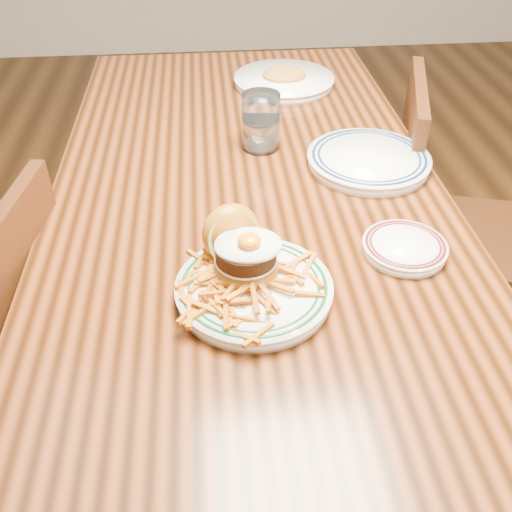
{
  "coord_description": "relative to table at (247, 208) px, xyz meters",
  "views": [
    {
      "loc": [
        -0.08,
        -1.1,
        1.41
      ],
      "look_at": [
        -0.02,
        -0.39,
        0.83
      ],
      "focal_mm": 40.0,
      "sensor_mm": 36.0,
      "label": 1
    }
  ],
  "objects": [
    {
      "name": "side_plate",
      "position": [
        0.27,
        -0.3,
        0.1
      ],
      "size": [
        0.16,
        0.16,
        0.02
      ],
      "rotation": [
        0.0,
        0.0,
        0.12
      ],
      "color": "white",
      "rests_on": "table"
    },
    {
      "name": "main_plate",
      "position": [
        -0.02,
        -0.38,
        0.12
      ],
      "size": [
        0.27,
        0.28,
        0.13
      ],
      "rotation": [
        0.0,
        0.0,
        0.34
      ],
      "color": "white",
      "rests_on": "table"
    },
    {
      "name": "far_plate",
      "position": [
        0.15,
        0.5,
        0.11
      ],
      "size": [
        0.29,
        0.29,
        0.05
      ],
      "rotation": [
        0.0,
        0.0,
        0.01
      ],
      "color": "white",
      "rests_on": "table"
    },
    {
      "name": "chair_right",
      "position": [
        0.56,
        0.18,
        -0.2
      ],
      "size": [
        0.49,
        0.49,
        0.86
      ],
      "rotation": [
        0.0,
        0.0,
        2.87
      ],
      "color": "#3A1B0C",
      "rests_on": "floor"
    },
    {
      "name": "floor",
      "position": [
        0.0,
        0.0,
        -0.66
      ],
      "size": [
        6.0,
        6.0,
        0.0
      ],
      "primitive_type": "plane",
      "color": "black",
      "rests_on": "ground"
    },
    {
      "name": "water_glass",
      "position": [
        0.04,
        0.13,
        0.15
      ],
      "size": [
        0.09,
        0.09,
        0.13
      ],
      "color": "white",
      "rests_on": "table"
    },
    {
      "name": "table",
      "position": [
        0.0,
        0.0,
        0.0
      ],
      "size": [
        0.85,
        1.6,
        0.75
      ],
      "color": "black",
      "rests_on": "floor"
    },
    {
      "name": "rear_plate",
      "position": [
        0.28,
        0.02,
        0.11
      ],
      "size": [
        0.28,
        0.28,
        0.03
      ],
      "rotation": [
        0.0,
        0.0,
        0.39
      ],
      "color": "white",
      "rests_on": "table"
    }
  ]
}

